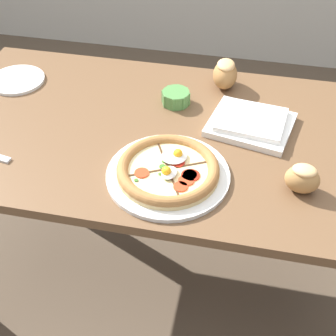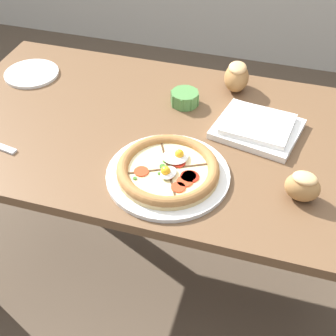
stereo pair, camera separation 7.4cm
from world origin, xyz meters
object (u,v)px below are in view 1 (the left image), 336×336
Objects in this scene: pizza at (168,171)px; bread_piece_near at (225,74)px; dining_table at (161,157)px; bread_piece_mid at (303,178)px; ramekin_bowl at (176,97)px; side_saucer at (17,80)px; napkin_folded at (251,123)px.

pizza is 2.93× the size of bread_piece_near.
bread_piece_near is (0.09, 0.46, 0.03)m from pizza.
dining_table is 0.46m from bread_piece_mid.
dining_table is 14.90× the size of ramekin_bowl.
pizza is 0.69m from side_saucer.
napkin_folded reaches higher than dining_table.
side_saucer is (-0.53, 0.16, 0.11)m from dining_table.
dining_table is at bearing -119.72° from bread_piece_near.
side_saucer is at bearing 149.29° from pizza.
pizza is (0.06, -0.19, 0.12)m from dining_table.
ramekin_bowl is 0.25m from napkin_folded.
side_saucer is (-0.68, -0.11, -0.04)m from bread_piece_near.
bread_piece_mid is at bearing -22.84° from dining_table.
bread_piece_near is 0.60× the size of side_saucer.
napkin_folded is at bearing -63.52° from bread_piece_near.
dining_table is 14.51× the size of bread_piece_mid.
napkin_folded is 0.28m from bread_piece_mid.
side_saucer is (-0.59, 0.35, -0.01)m from pizza.
side_saucer is at bearing 178.04° from ramekin_bowl.
bread_piece_mid is at bearing -60.97° from bread_piece_near.
dining_table is 4.19× the size of pizza.
bread_piece_near is (0.16, 0.27, 0.15)m from dining_table.
napkin_folded is at bearing -17.73° from ramekin_bowl.
pizza is 0.47m from bread_piece_near.
ramekin_bowl is 0.49m from bread_piece_mid.
bread_piece_near reaches higher than side_saucer.
bread_piece_mid is (0.40, -0.17, 0.15)m from dining_table.
napkin_folded is 0.79m from side_saucer.
pizza is at bearing -82.32° from ramekin_bowl.
bread_piece_mid is at bearing 3.24° from pizza.
bread_piece_mid reaches higher than side_saucer.
dining_table is at bearing 157.16° from bread_piece_mid.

